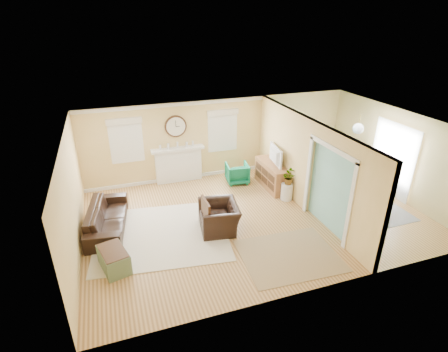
{
  "coord_description": "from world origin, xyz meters",
  "views": [
    {
      "loc": [
        -3.47,
        -7.56,
        5.09
      ],
      "look_at": [
        -0.8,
        0.3,
        1.2
      ],
      "focal_mm": 28.0,
      "sensor_mm": 36.0,
      "label": 1
    }
  ],
  "objects": [
    {
      "name": "dining_chair_s",
      "position": [
        2.99,
        -1.3,
        0.54
      ],
      "size": [
        0.45,
        0.45,
        0.93
      ],
      "color": "slate",
      "rests_on": "floor"
    },
    {
      "name": "credenza",
      "position": [
        1.22,
        1.48,
        0.4
      ],
      "size": [
        0.53,
        1.55,
        0.8
      ],
      "color": "#A07146",
      "rests_on": "floor"
    },
    {
      "name": "window_right",
      "position": [
        0.05,
        2.95,
        1.66
      ],
      "size": [
        1.05,
        0.13,
        1.42
      ],
      "color": "white",
      "rests_on": "wall_back"
    },
    {
      "name": "rug_grey",
      "position": [
        2.97,
        -0.23,
        0.01
      ],
      "size": [
        2.34,
        2.92,
        0.01
      ],
      "primitive_type": "cube",
      "color": "slate",
      "rests_on": "floor"
    },
    {
      "name": "rug_jute",
      "position": [
        0.05,
        -1.87,
        0.01
      ],
      "size": [
        2.27,
        1.9,
        0.01
      ],
      "primitive_type": "cube",
      "rotation": [
        0.0,
        0.0,
        -0.05
      ],
      "color": "#9D835F",
      "rests_on": "floor"
    },
    {
      "name": "floor",
      "position": [
        0.0,
        0.0,
        0.0
      ],
      "size": [
        9.0,
        9.0,
        0.0
      ],
      "primitive_type": "plane",
      "color": "brown",
      "rests_on": "ground"
    },
    {
      "name": "dining_chair_w",
      "position": [
        2.23,
        -0.31,
        0.54
      ],
      "size": [
        0.43,
        0.43,
        0.91
      ],
      "color": "white",
      "rests_on": "floor"
    },
    {
      "name": "wall_clock",
      "position": [
        -1.5,
        2.97,
        1.85
      ],
      "size": [
        0.7,
        0.07,
        0.7
      ],
      "color": "#4D301A",
      "rests_on": "wall_back"
    },
    {
      "name": "dining_table",
      "position": [
        2.97,
        -0.23,
        0.34
      ],
      "size": [
        1.28,
        2.03,
        0.68
      ],
      "primitive_type": "imported",
      "rotation": [
        0.0,
        0.0,
        1.68
      ],
      "color": "#4D301A",
      "rests_on": "floor"
    },
    {
      "name": "wall_back",
      "position": [
        0.0,
        3.0,
        1.3
      ],
      "size": [
        9.0,
        0.02,
        2.6
      ],
      "primitive_type": "cube",
      "color": "#D5B967",
      "rests_on": "ground"
    },
    {
      "name": "green_chair",
      "position": [
        0.29,
        2.15,
        0.33
      ],
      "size": [
        0.79,
        0.8,
        0.65
      ],
      "primitive_type": "imported",
      "rotation": [
        0.0,
        0.0,
        3.01
      ],
      "color": "#007A42",
      "rests_on": "floor"
    },
    {
      "name": "rug_cream",
      "position": [
        -2.59,
        -0.06,
        0.01
      ],
      "size": [
        3.58,
        3.21,
        0.02
      ],
      "primitive_type": "cube",
      "rotation": [
        0.0,
        0.0,
        -0.13
      ],
      "color": "beige",
      "rests_on": "floor"
    },
    {
      "name": "eames_chair",
      "position": [
        -1.13,
        -0.29,
        0.35
      ],
      "size": [
        1.09,
        1.21,
        0.71
      ],
      "primitive_type": "imported",
      "rotation": [
        0.0,
        0.0,
        -1.71
      ],
      "color": "black",
      "rests_on": "floor"
    },
    {
      "name": "ceiling",
      "position": [
        0.0,
        0.0,
        2.6
      ],
      "size": [
        9.0,
        6.0,
        0.02
      ],
      "primitive_type": "cube",
      "color": "white",
      "rests_on": "wall_back"
    },
    {
      "name": "french_doors",
      "position": [
        4.45,
        0.0,
        1.1
      ],
      "size": [
        0.06,
        1.7,
        2.2
      ],
      "color": "white",
      "rests_on": "ground"
    },
    {
      "name": "dining_chair_n",
      "position": [
        2.99,
        0.89,
        0.55
      ],
      "size": [
        0.46,
        0.46,
        0.93
      ],
      "color": "slate",
      "rests_on": "floor"
    },
    {
      "name": "fireplace",
      "position": [
        -1.5,
        2.88,
        0.6
      ],
      "size": [
        1.7,
        0.3,
        1.17
      ],
      "color": "white",
      "rests_on": "ground"
    },
    {
      "name": "window_left",
      "position": [
        -3.05,
        2.95,
        1.66
      ],
      "size": [
        1.05,
        0.13,
        1.42
      ],
      "color": "white",
      "rests_on": "wall_back"
    },
    {
      "name": "pendant",
      "position": [
        3.0,
        0.0,
        2.2
      ],
      "size": [
        0.3,
        0.3,
        0.55
      ],
      "color": "gold",
      "rests_on": "ceiling"
    },
    {
      "name": "wall_left",
      "position": [
        -4.5,
        0.0,
        1.3
      ],
      "size": [
        0.02,
        6.0,
        2.6
      ],
      "primitive_type": "cube",
      "color": "#D5B967",
      "rests_on": "ground"
    },
    {
      "name": "tv",
      "position": [
        1.2,
        1.48,
        1.09
      ],
      "size": [
        0.25,
        1.0,
        0.57
      ],
      "primitive_type": "imported",
      "rotation": [
        0.0,
        0.0,
        1.45
      ],
      "color": "black",
      "rests_on": "credenza"
    },
    {
      "name": "wall_right",
      "position": [
        4.5,
        0.0,
        1.3
      ],
      "size": [
        0.02,
        6.0,
        2.6
      ],
      "primitive_type": "cube",
      "color": "#D5B967",
      "rests_on": "ground"
    },
    {
      "name": "wall_front",
      "position": [
        0.0,
        -3.0,
        1.3
      ],
      "size": [
        9.0,
        0.02,
        2.6
      ],
      "primitive_type": "cube",
      "color": "#D5B967",
      "rests_on": "ground"
    },
    {
      "name": "potted_plant",
      "position": [
        1.27,
        0.57,
        0.73
      ],
      "size": [
        0.37,
        0.42,
        0.44
      ],
      "primitive_type": "imported",
      "rotation": [
        0.0,
        0.0,
        1.5
      ],
      "color": "#337F33",
      "rests_on": "garden_stool"
    },
    {
      "name": "dining_chair_e",
      "position": [
        3.72,
        -0.15,
        0.61
      ],
      "size": [
        0.57,
        0.57,
        1.04
      ],
      "color": "slate",
      "rests_on": "floor"
    },
    {
      "name": "garden_stool",
      "position": [
        1.27,
        0.57,
        0.26
      ],
      "size": [
        0.35,
        0.35,
        0.51
      ],
      "primitive_type": "cylinder",
      "color": "white",
      "rests_on": "floor"
    },
    {
      "name": "partition",
      "position": [
        1.51,
        0.28,
        1.36
      ],
      "size": [
        0.17,
        6.0,
        2.6
      ],
      "color": "#D5B967",
      "rests_on": "ground"
    },
    {
      "name": "sofa",
      "position": [
        -3.85,
        0.65,
        0.32
      ],
      "size": [
        1.2,
        2.33,
        0.65
      ],
      "primitive_type": "imported",
      "rotation": [
        0.0,
        0.0,
        1.42
      ],
      "color": "black",
      "rests_on": "floor"
    },
    {
      "name": "trunk",
      "position": [
        -3.78,
        -1.03,
        0.24
      ],
      "size": [
        0.7,
        0.93,
        0.48
      ],
      "color": "slate",
      "rests_on": "floor"
    }
  ]
}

